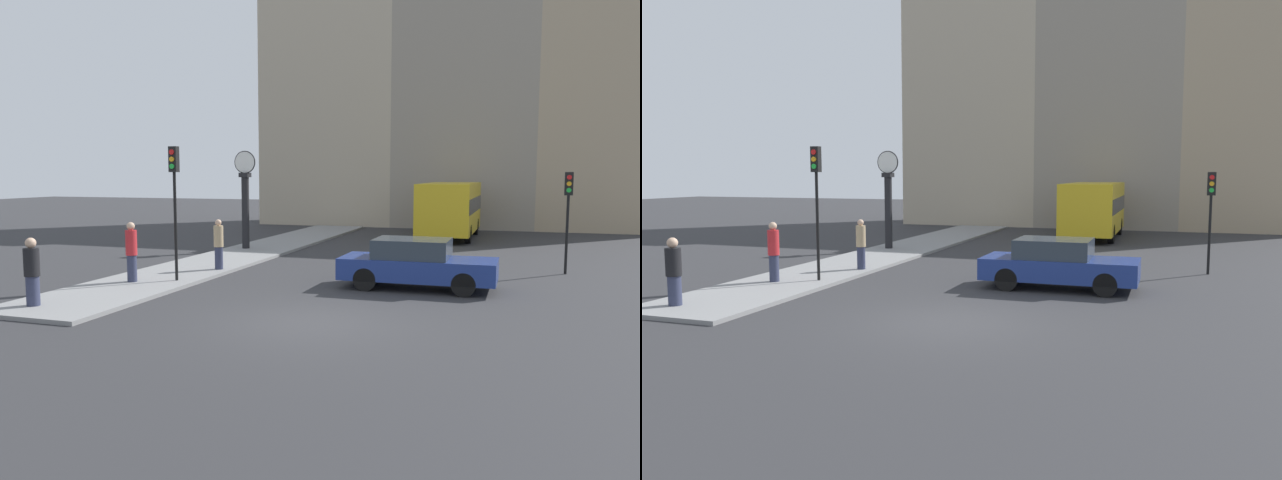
# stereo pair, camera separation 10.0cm
# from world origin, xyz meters

# --- Properties ---
(ground_plane) EXTENTS (120.00, 120.00, 0.00)m
(ground_plane) POSITION_xyz_m (0.00, 0.00, 0.00)
(ground_plane) COLOR #2D2D30
(sidewalk_corner) EXTENTS (3.03, 25.71, 0.11)m
(sidewalk_corner) POSITION_xyz_m (-6.32, 10.85, 0.05)
(sidewalk_corner) COLOR gray
(sidewalk_corner) RESTS_ON ground_plane
(building_row) EXTENTS (24.18, 5.00, 17.09)m
(building_row) POSITION_xyz_m (-0.10, 27.06, 8.24)
(building_row) COLOR #B7A88E
(building_row) RESTS_ON ground_plane
(sedan_car) EXTENTS (4.44, 1.81, 1.45)m
(sedan_car) POSITION_xyz_m (1.58, 4.86, 0.73)
(sedan_car) COLOR navy
(sedan_car) RESTS_ON ground_plane
(bus_distant) EXTENTS (2.56, 7.20, 2.83)m
(bus_distant) POSITION_xyz_m (0.81, 19.59, 1.61)
(bus_distant) COLOR gold
(bus_distant) RESTS_ON ground_plane
(traffic_light_near) EXTENTS (0.26, 0.24, 4.02)m
(traffic_light_near) POSITION_xyz_m (-5.44, 3.37, 2.98)
(traffic_light_near) COLOR black
(traffic_light_near) RESTS_ON sidewalk_corner
(traffic_light_far) EXTENTS (0.26, 0.24, 3.38)m
(traffic_light_far) POSITION_xyz_m (5.85, 9.05, 2.43)
(traffic_light_far) COLOR black
(traffic_light_far) RESTS_ON ground_plane
(street_clock) EXTENTS (0.96, 0.41, 4.18)m
(street_clock) POSITION_xyz_m (-6.92, 11.43, 2.18)
(street_clock) COLOR black
(street_clock) RESTS_ON sidewalk_corner
(pedestrian_black_jacket) EXTENTS (0.37, 0.37, 1.67)m
(pedestrian_black_jacket) POSITION_xyz_m (-6.85, -0.91, 0.95)
(pedestrian_black_jacket) COLOR #2D334C
(pedestrian_black_jacket) RESTS_ON sidewalk_corner
(pedestrian_red_top) EXTENTS (0.34, 0.34, 1.79)m
(pedestrian_red_top) POSITION_xyz_m (-6.58, 2.75, 1.01)
(pedestrian_red_top) COLOR #2D334C
(pedestrian_red_top) RESTS_ON sidewalk_corner
(pedestrian_tan_coat) EXTENTS (0.32, 0.32, 1.69)m
(pedestrian_tan_coat) POSITION_xyz_m (-5.26, 5.76, 0.96)
(pedestrian_tan_coat) COLOR #2D334C
(pedestrian_tan_coat) RESTS_ON sidewalk_corner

